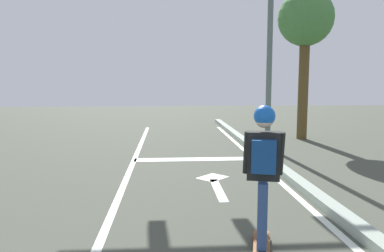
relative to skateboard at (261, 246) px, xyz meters
The scene contains 10 objects.
lane_line_center 2.49m from the skateboard, 139.58° to the left, with size 0.12×20.00×0.01m, color silver.
lane_line_curbside 1.96m from the skateboard, 55.24° to the left, with size 0.12×20.00×0.01m, color silver.
stop_bar 5.10m from the skateboard, 93.51° to the left, with size 3.16×0.40×0.01m, color silver.
lane_arrow_stem 2.46m from the skateboard, 93.59° to the left, with size 0.16×1.40×0.01m, color silver.
lane_arrow_head 3.31m from the skateboard, 92.67° to the left, with size 0.56×0.44×0.01m, color silver.
curb_strip 2.11m from the skateboard, 49.67° to the left, with size 0.24×24.00×0.14m, color #94A092.
skateboard is the anchor object (origin of this frame).
skater 1.01m from the skateboard, 104.54° to the right, with size 0.43×0.60×1.59m.
traffic_signal_mast 7.79m from the skateboard, 85.30° to the left, with size 4.76×0.34×5.75m.
roadside_tree 9.69m from the skateboard, 66.78° to the left, with size 1.82×1.82×4.92m.
Camera 1 is at (0.69, 0.45, 1.93)m, focal length 34.39 mm.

